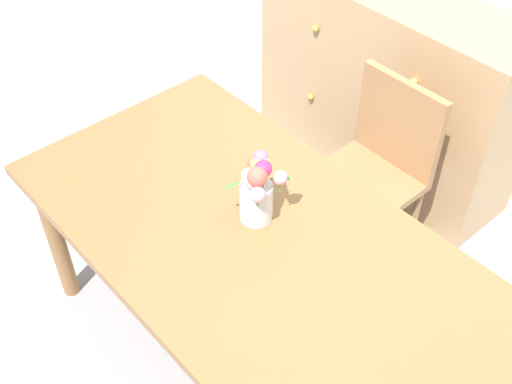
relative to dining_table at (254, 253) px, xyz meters
name	(u,v)px	position (x,y,z in m)	size (l,w,h in m)	color
ground_plane	(255,357)	(0.00, 0.00, -0.67)	(12.00, 12.00, 0.00)	#939399
dining_table	(254,253)	(0.00, 0.00, 0.00)	(1.79, 0.95, 0.75)	olive
chair_far	(377,164)	(-0.12, 0.81, -0.15)	(0.42, 0.42, 0.90)	#9E7047
dresser	(387,85)	(-0.50, 1.33, -0.17)	(1.40, 0.47, 1.00)	tan
flower_vase	(257,189)	(-0.06, 0.07, 0.22)	(0.19, 0.22, 0.27)	silver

